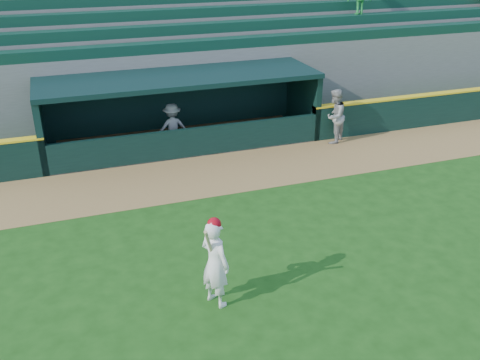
# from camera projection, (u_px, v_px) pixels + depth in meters

# --- Properties ---
(ground) EXTENTS (120.00, 120.00, 0.00)m
(ground) POSITION_uv_depth(u_px,v_px,m) (263.00, 259.00, 12.27)
(ground) COLOR #194711
(ground) RESTS_ON ground
(warning_track) EXTENTS (40.00, 3.00, 0.01)m
(warning_track) POSITION_uv_depth(u_px,v_px,m) (205.00, 175.00, 16.46)
(warning_track) COLOR olive
(warning_track) RESTS_ON ground
(dugout_player_front) EXTENTS (1.18, 1.17, 1.92)m
(dugout_player_front) POSITION_uv_depth(u_px,v_px,m) (334.00, 116.00, 18.64)
(dugout_player_front) COLOR #969691
(dugout_player_front) RESTS_ON ground
(dugout_player_inside) EXTENTS (1.07, 0.62, 1.64)m
(dugout_player_inside) POSITION_uv_depth(u_px,v_px,m) (173.00, 127.00, 18.03)
(dugout_player_inside) COLOR gray
(dugout_player_inside) RESTS_ON ground
(dugout) EXTENTS (9.40, 2.80, 2.46)m
(dugout) POSITION_uv_depth(u_px,v_px,m) (179.00, 105.00, 18.54)
(dugout) COLOR slate
(dugout) RESTS_ON ground
(stands) EXTENTS (34.50, 6.25, 7.45)m
(stands) POSITION_uv_depth(u_px,v_px,m) (152.00, 49.00, 22.00)
(stands) COLOR slate
(stands) RESTS_ON ground
(batter_at_plate) EXTENTS (0.72, 0.86, 1.97)m
(batter_at_plate) POSITION_uv_depth(u_px,v_px,m) (215.00, 262.00, 10.44)
(batter_at_plate) COLOR white
(batter_at_plate) RESTS_ON ground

